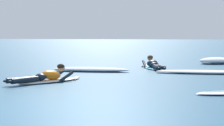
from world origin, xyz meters
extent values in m
plane|color=navy|center=(0.00, 10.00, 0.00)|extent=(120.00, 120.00, 0.00)
ellipsoid|color=white|center=(-0.96, 3.91, 0.04)|extent=(1.62, 2.08, 0.07)
ellipsoid|color=white|center=(-0.40, 4.76, 0.05)|extent=(0.27, 0.27, 0.06)
ellipsoid|color=orange|center=(-0.93, 3.95, 0.20)|extent=(0.69, 0.75, 0.34)
ellipsoid|color=black|center=(-1.14, 3.64, 0.17)|extent=(0.44, 0.42, 0.20)
cylinder|color=black|center=(-1.53, 3.19, 0.14)|extent=(0.64, 0.79, 0.14)
ellipsoid|color=black|center=(-1.79, 2.84, 0.14)|extent=(0.20, 0.24, 0.08)
cylinder|color=black|center=(-1.40, 3.10, 0.14)|extent=(0.56, 0.83, 0.14)
ellipsoid|color=black|center=(-1.62, 2.72, 0.14)|extent=(0.20, 0.24, 0.08)
cylinder|color=black|center=(-0.92, 4.37, 0.12)|extent=(0.39, 0.53, 0.33)
sphere|color=tan|center=(-0.71, 4.68, 0.02)|extent=(0.09, 0.09, 0.09)
cylinder|color=black|center=(-0.57, 4.11, 0.12)|extent=(0.39, 0.53, 0.33)
sphere|color=tan|center=(-0.37, 4.41, 0.02)|extent=(0.09, 0.09, 0.09)
sphere|color=tan|center=(-0.73, 4.26, 0.38)|extent=(0.21, 0.21, 0.21)
ellipsoid|color=black|center=(-0.74, 4.25, 0.41)|extent=(0.29, 0.29, 0.16)
ellipsoid|color=#2DB2D1|center=(1.64, 8.75, 0.04)|extent=(1.08, 2.07, 0.07)
ellipsoid|color=#2DB2D1|center=(1.36, 9.67, 0.05)|extent=(0.24, 0.25, 0.06)
ellipsoid|color=black|center=(1.62, 8.80, 0.20)|extent=(0.56, 0.71, 0.34)
ellipsoid|color=black|center=(1.73, 8.45, 0.17)|extent=(0.41, 0.37, 0.20)
cylinder|color=black|center=(1.82, 7.86, 0.14)|extent=(0.33, 0.88, 0.14)
ellipsoid|color=black|center=(1.92, 7.44, 0.14)|extent=(0.16, 0.24, 0.08)
cylinder|color=black|center=(1.97, 7.91, 0.14)|extent=(0.43, 0.87, 0.14)
ellipsoid|color=black|center=(2.12, 7.50, 0.14)|extent=(0.16, 0.24, 0.08)
cylinder|color=black|center=(1.31, 9.07, 0.12)|extent=(0.26, 0.60, 0.34)
sphere|color=tan|center=(1.20, 9.44, 0.02)|extent=(0.09, 0.09, 0.09)
cylinder|color=black|center=(1.74, 9.17, 0.12)|extent=(0.26, 0.60, 0.34)
sphere|color=tan|center=(1.64, 9.53, 0.02)|extent=(0.09, 0.09, 0.09)
sphere|color=tan|center=(1.52, 9.15, 0.38)|extent=(0.21, 0.21, 0.21)
ellipsoid|color=#47331E|center=(1.52, 9.13, 0.41)|extent=(0.27, 0.25, 0.16)
ellipsoid|color=white|center=(-0.44, 7.22, 0.08)|extent=(2.78, 0.77, 0.16)
ellipsoid|color=white|center=(0.25, 7.28, 0.06)|extent=(1.02, 0.42, 0.11)
ellipsoid|color=white|center=(-1.27, 7.19, 0.04)|extent=(1.03, 0.46, 0.09)
ellipsoid|color=white|center=(3.36, 7.00, 0.06)|extent=(3.06, 0.68, 0.12)
ellipsoid|color=white|center=(2.45, 6.97, 0.03)|extent=(1.10, 0.32, 0.07)
ellipsoid|color=white|center=(4.23, 11.66, 0.14)|extent=(1.74, 1.50, 0.29)
ellipsoid|color=white|center=(4.50, 11.95, 0.10)|extent=(0.57, 0.53, 0.20)
ellipsoid|color=white|center=(3.87, 11.39, 0.08)|extent=(0.70, 0.69, 0.16)
camera|label=1|loc=(2.54, -7.90, 1.42)|focal=70.46mm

